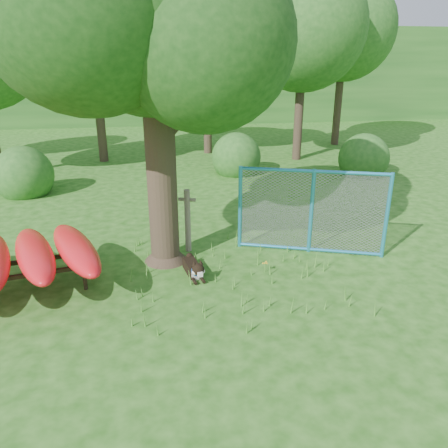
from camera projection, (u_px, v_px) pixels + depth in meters
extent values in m
plane|color=#1C5110|center=(224.00, 303.00, 7.56)|extent=(80.00, 80.00, 0.00)
cylinder|color=#31251B|center=(160.00, 152.00, 8.35)|extent=(0.74, 0.74, 4.60)
cone|color=#31251B|center=(166.00, 250.00, 9.08)|extent=(1.11, 1.11, 0.46)
sphere|color=#164012|center=(207.00, 24.00, 8.55)|extent=(3.31, 3.31, 3.31)
sphere|color=#164012|center=(86.00, 1.00, 6.66)|extent=(3.49, 3.49, 3.49)
sphere|color=#164012|center=(205.00, 41.00, 6.95)|extent=(2.94, 2.94, 2.94)
cylinder|color=#31251B|center=(186.00, 116.00, 8.36)|extent=(1.13, 0.92, 0.98)
cylinder|color=#31251B|center=(130.00, 97.00, 7.95)|extent=(1.09, 0.38, 0.94)
cylinder|color=#716255|center=(188.00, 221.00, 9.39)|extent=(0.17, 0.17, 1.39)
cylinder|color=#716255|center=(187.00, 200.00, 9.22)|extent=(0.38, 0.20, 0.07)
cylinder|color=black|center=(85.00, 278.00, 7.93)|extent=(0.08, 0.08, 0.44)
cylinder|color=black|center=(82.00, 265.00, 8.47)|extent=(0.08, 0.08, 0.44)
cube|color=black|center=(14.00, 277.00, 7.47)|extent=(2.59, 0.56, 0.07)
cube|color=black|center=(17.00, 263.00, 8.01)|extent=(2.59, 0.56, 0.07)
ellipsoid|color=red|center=(35.00, 254.00, 7.77)|extent=(1.43, 2.68, 0.42)
ellipsoid|color=red|center=(76.00, 249.00, 8.00)|extent=(1.51, 2.67, 0.42)
cube|color=black|center=(192.00, 268.00, 8.59)|extent=(0.34, 0.66, 0.22)
cube|color=silver|center=(196.00, 274.00, 8.36)|extent=(0.22, 0.16, 0.20)
sphere|color=black|center=(198.00, 270.00, 8.15)|extent=(0.23, 0.23, 0.23)
cube|color=silver|center=(200.00, 274.00, 8.07)|extent=(0.11, 0.14, 0.08)
sphere|color=silver|center=(195.00, 272.00, 8.13)|extent=(0.11, 0.11, 0.11)
sphere|color=silver|center=(202.00, 271.00, 8.17)|extent=(0.11, 0.11, 0.11)
cone|color=black|center=(194.00, 263.00, 8.12)|extent=(0.09, 0.10, 0.11)
cone|color=black|center=(201.00, 262.00, 8.16)|extent=(0.11, 0.12, 0.11)
cylinder|color=black|center=(194.00, 280.00, 8.23)|extent=(0.11, 0.28, 0.06)
cylinder|color=black|center=(202.00, 279.00, 8.28)|extent=(0.11, 0.28, 0.06)
sphere|color=black|center=(190.00, 256.00, 8.88)|extent=(0.14, 0.14, 0.14)
torus|color=blue|center=(197.00, 271.00, 8.24)|extent=(0.23, 0.10, 0.23)
cylinder|color=#2A8EC4|center=(240.00, 207.00, 9.54)|extent=(0.11, 0.11, 1.84)
cylinder|color=#2A8EC4|center=(311.00, 212.00, 9.27)|extent=(0.11, 0.11, 1.84)
cylinder|color=#2A8EC4|center=(387.00, 216.00, 9.00)|extent=(0.11, 0.11, 1.84)
cylinder|color=#2A8EC4|center=(314.00, 171.00, 8.96)|extent=(2.90, 1.15, 0.07)
cylinder|color=#2A8EC4|center=(309.00, 249.00, 9.57)|extent=(2.90, 1.15, 0.07)
plane|color=gray|center=(311.00, 212.00, 9.27)|extent=(2.87, 1.08, 3.07)
cylinder|color=#4C8E2E|center=(265.00, 268.00, 8.61)|extent=(0.02, 0.02, 0.20)
sphere|color=gold|center=(265.00, 263.00, 8.58)|extent=(0.04, 0.04, 0.04)
sphere|color=gold|center=(266.00, 262.00, 8.61)|extent=(0.04, 0.04, 0.04)
sphere|color=gold|center=(263.00, 263.00, 8.59)|extent=(0.04, 0.04, 0.04)
sphere|color=gold|center=(267.00, 263.00, 8.56)|extent=(0.04, 0.04, 0.04)
sphere|color=gold|center=(265.00, 263.00, 8.55)|extent=(0.04, 0.04, 0.04)
cylinder|color=#31251B|center=(98.00, 95.00, 17.23)|extent=(0.36, 0.36, 5.25)
sphere|color=#235A1D|center=(90.00, 11.00, 16.17)|extent=(5.20, 5.20, 5.20)
cylinder|color=#31251B|center=(207.00, 109.00, 19.11)|extent=(0.36, 0.36, 3.85)
sphere|color=#235A1D|center=(207.00, 55.00, 18.33)|extent=(4.00, 4.00, 4.00)
cylinder|color=#31251B|center=(300.00, 101.00, 17.66)|extent=(0.36, 0.36, 4.76)
sphere|color=#235A1D|center=(304.00, 28.00, 16.70)|extent=(4.80, 4.80, 4.80)
cylinder|color=#31251B|center=(339.00, 93.00, 20.88)|extent=(0.36, 0.36, 4.90)
sphere|color=#235A1D|center=(345.00, 29.00, 19.89)|extent=(4.60, 4.60, 4.60)
sphere|color=#235A1D|center=(27.00, 194.00, 13.68)|extent=(1.80, 1.80, 1.80)
sphere|color=#235A1D|center=(362.00, 175.00, 15.97)|extent=(1.80, 1.80, 1.80)
sphere|color=#235A1D|center=(236.00, 173.00, 16.18)|extent=(1.80, 1.80, 1.80)
cube|color=#235A1D|center=(160.00, 73.00, 32.32)|extent=(80.00, 12.00, 6.00)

